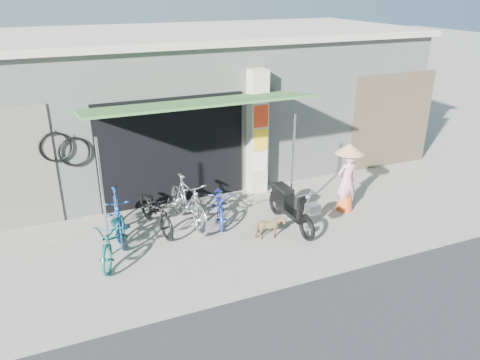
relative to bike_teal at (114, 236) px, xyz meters
name	(u,v)px	position (x,y,z in m)	size (l,w,h in m)	color
ground	(269,242)	(2.90, -0.64, -0.45)	(80.00, 80.00, 0.00)	gray
bicycle_shop	(189,99)	(2.90, 4.46, 1.39)	(12.30, 5.30, 3.66)	#9A9F98
shop_pillar	(257,133)	(3.75, 1.81, 1.05)	(0.42, 0.44, 3.00)	beige
awning	(196,105)	(2.00, 0.99, 2.07)	(4.60, 1.88, 2.72)	#30622C
neighbour_right	(391,121)	(7.90, 1.95, 0.85)	(2.60, 0.06, 2.60)	brown
bike_teal	(114,236)	(0.00, 0.00, 0.00)	(0.59, 1.70, 0.89)	#166463
bike_blue	(118,215)	(0.20, 0.75, 0.05)	(0.47, 1.65, 0.99)	navy
bike_black	(156,210)	(0.98, 0.79, 0.00)	(0.59, 1.69, 0.89)	black
bike_silver	(188,202)	(1.66, 0.72, 0.09)	(0.51, 1.79, 1.08)	#AFAFB4
bike_navy	(220,203)	(2.36, 0.66, -0.05)	(0.53, 1.53, 0.80)	#22379F
street_dog	(269,228)	(2.96, -0.51, -0.19)	(0.28, 0.61, 0.51)	#977C50
moped	(290,206)	(3.62, -0.17, 0.01)	(0.51, 1.80, 1.02)	black
nun	(347,177)	(5.15, 0.02, 0.35)	(0.64, 0.64, 1.59)	pink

